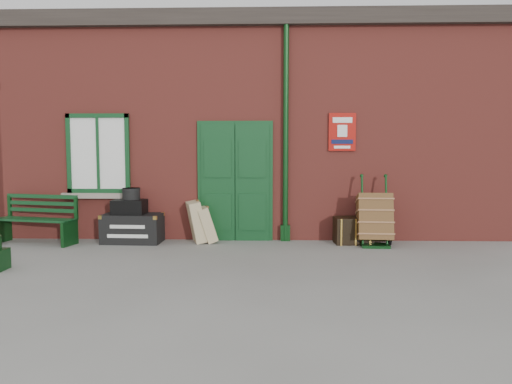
{
  "coord_description": "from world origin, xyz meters",
  "views": [
    {
      "loc": [
        0.4,
        -7.91,
        1.75
      ],
      "look_at": [
        0.12,
        0.6,
        1.0
      ],
      "focal_mm": 35.0,
      "sensor_mm": 36.0,
      "label": 1
    }
  ],
  "objects_px": {
    "houdini_trunk": "(133,228)",
    "porter_trolley": "(374,219)",
    "dark_trunk": "(353,230)",
    "bench": "(37,218)"
  },
  "relations": [
    {
      "from": "bench",
      "to": "porter_trolley",
      "type": "xyz_separation_m",
      "value": [
        6.17,
        -0.02,
        0.02
      ]
    },
    {
      "from": "dark_trunk",
      "to": "bench",
      "type": "bearing_deg",
      "value": 177.85
    },
    {
      "from": "bench",
      "to": "porter_trolley",
      "type": "distance_m",
      "value": 6.17
    },
    {
      "from": "bench",
      "to": "houdini_trunk",
      "type": "distance_m",
      "value": 1.75
    },
    {
      "from": "bench",
      "to": "dark_trunk",
      "type": "relative_size",
      "value": 2.3
    },
    {
      "from": "houdini_trunk",
      "to": "dark_trunk",
      "type": "relative_size",
      "value": 1.58
    },
    {
      "from": "houdini_trunk",
      "to": "porter_trolley",
      "type": "distance_m",
      "value": 4.44
    },
    {
      "from": "bench",
      "to": "dark_trunk",
      "type": "xyz_separation_m",
      "value": [
        5.82,
        0.15,
        -0.22
      ]
    },
    {
      "from": "houdini_trunk",
      "to": "porter_trolley",
      "type": "relative_size",
      "value": 0.85
    },
    {
      "from": "porter_trolley",
      "to": "dark_trunk",
      "type": "bearing_deg",
      "value": 157.46
    }
  ]
}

